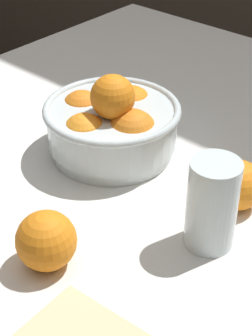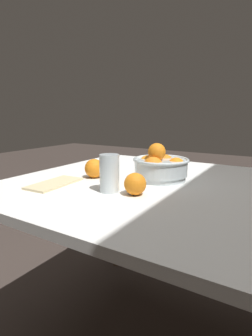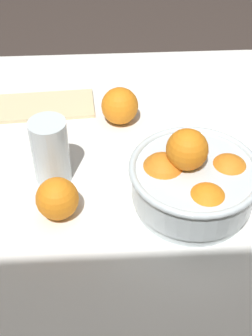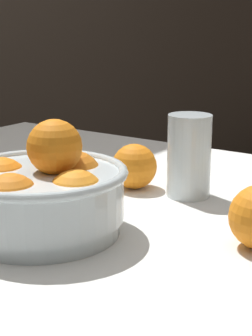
{
  "view_description": "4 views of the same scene",
  "coord_description": "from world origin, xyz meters",
  "px_view_note": "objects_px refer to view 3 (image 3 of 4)",
  "views": [
    {
      "loc": [
        0.48,
        -0.6,
        1.27
      ],
      "look_at": [
        0.04,
        -0.09,
        0.8
      ],
      "focal_mm": 60.0,
      "sensor_mm": 36.0,
      "label": 1
    },
    {
      "loc": [
        0.9,
        0.4,
        1.01
      ],
      "look_at": [
        0.09,
        -0.1,
        0.82
      ],
      "focal_mm": 28.0,
      "sensor_mm": 36.0,
      "label": 2
    },
    {
      "loc": [
        0.09,
        0.54,
        1.36
      ],
      "look_at": [
        0.06,
        -0.06,
        0.8
      ],
      "focal_mm": 50.0,
      "sensor_mm": 36.0,
      "label": 3
    },
    {
      "loc": [
        -0.55,
        -0.5,
        1.02
      ],
      "look_at": [
        0.09,
        -0.05,
        0.81
      ],
      "focal_mm": 60.0,
      "sensor_mm": 36.0,
      "label": 4
    }
  ],
  "objects_px": {
    "fruit_bowl": "(193,180)",
    "orange_loose_front": "(57,199)",
    "juice_glass": "(51,154)",
    "orange_loose_near_bowl": "(120,106)"
  },
  "relations": [
    {
      "from": "fruit_bowl",
      "to": "orange_loose_front",
      "type": "distance_m",
      "value": 0.23
    },
    {
      "from": "juice_glass",
      "to": "orange_loose_front",
      "type": "height_order",
      "value": "juice_glass"
    },
    {
      "from": "juice_glass",
      "to": "orange_loose_front",
      "type": "bearing_deg",
      "value": 98.67
    },
    {
      "from": "orange_loose_near_bowl",
      "to": "orange_loose_front",
      "type": "bearing_deg",
      "value": 65.83
    },
    {
      "from": "orange_loose_front",
      "to": "fruit_bowl",
      "type": "bearing_deg",
      "value": -176.22
    },
    {
      "from": "fruit_bowl",
      "to": "orange_loose_front",
      "type": "height_order",
      "value": "fruit_bowl"
    },
    {
      "from": "juice_glass",
      "to": "orange_loose_near_bowl",
      "type": "relative_size",
      "value": 1.64
    },
    {
      "from": "fruit_bowl",
      "to": "orange_loose_near_bowl",
      "type": "distance_m",
      "value": 0.27
    },
    {
      "from": "fruit_bowl",
      "to": "orange_loose_front",
      "type": "bearing_deg",
      "value": 3.78
    },
    {
      "from": "orange_loose_near_bowl",
      "to": "orange_loose_front",
      "type": "relative_size",
      "value": 1.07
    }
  ]
}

